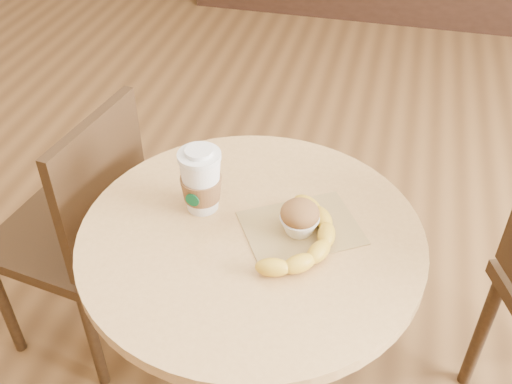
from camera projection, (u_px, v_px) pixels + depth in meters
cafe_table at (252, 296)px, 1.40m from camera, size 0.74×0.74×0.75m
chair_left at (80, 228)px, 1.69m from camera, size 0.43×0.43×0.85m
kraft_bag at (301, 228)px, 1.28m from camera, size 0.30×0.28×0.00m
coffee_cup at (201, 182)px, 1.29m from camera, size 0.09×0.09×0.15m
muffin at (300, 218)px, 1.25m from camera, size 0.08×0.08×0.08m
banana at (304, 236)px, 1.23m from camera, size 0.22×0.30×0.04m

